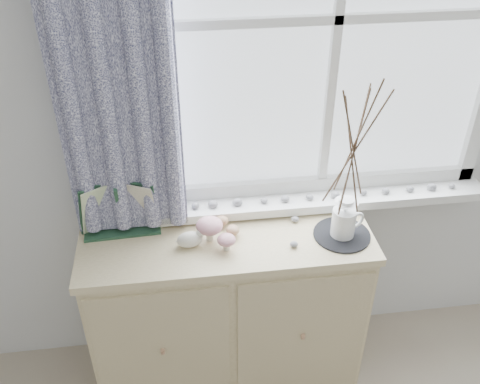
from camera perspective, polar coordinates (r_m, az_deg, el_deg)
The scene contains 8 objects.
sideboard at distance 2.48m, azimuth -1.31°, elevation -12.43°, with size 1.20×0.45×0.85m.
botanical_book at distance 2.17m, azimuth -12.79°, elevation -2.03°, with size 0.36×0.13×0.25m, color #20432C, non-canonical shape.
toadstool_cluster at distance 2.13m, azimuth -2.82°, elevation -4.05°, with size 0.15×0.16×0.10m.
wooden_eggs at distance 2.20m, azimuth -1.42°, elevation -3.57°, with size 0.09×0.11×0.07m.
songbird_figurine at distance 2.13m, azimuth -5.39°, elevation -4.98°, with size 0.14×0.07×0.07m, color white, non-canonical shape.
crocheted_doily at distance 2.23m, azimuth 10.80°, elevation -4.49°, with size 0.23×0.23×0.01m, color black.
twig_pitcher at distance 2.00m, azimuth 12.08°, elevation 4.85°, with size 0.34×0.34×0.74m.
sideboard_pebbles at distance 2.21m, azimuth 7.64°, elevation -4.37°, with size 0.25×0.19×0.02m.
Camera 1 is at (-0.32, 0.07, 2.24)m, focal length 40.00 mm.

